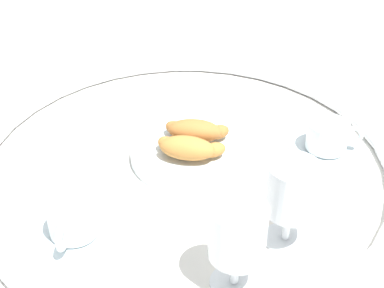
{
  "coord_description": "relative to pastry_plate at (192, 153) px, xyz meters",
  "views": [
    {
      "loc": [
        -0.21,
        -0.72,
        0.57
      ],
      "look_at": [
        0.02,
        0.01,
        0.03
      ],
      "focal_mm": 48.12,
      "sensor_mm": 36.0,
      "label": 1
    }
  ],
  "objects": [
    {
      "name": "folded_napkin",
      "position": [
        -0.08,
        0.18,
        -0.01
      ],
      "size": [
        0.11,
        0.11,
        0.01
      ],
      "primitive_type": "cube",
      "rotation": [
        0.0,
        0.0,
        -0.05
      ],
      "color": "silver",
      "rests_on": "ground_plane"
    },
    {
      "name": "coffee_cup_near",
      "position": [
        -0.23,
        -0.14,
        0.02
      ],
      "size": [
        0.14,
        0.14,
        0.06
      ],
      "color": "silver",
      "rests_on": "ground_plane"
    },
    {
      "name": "table_chrome_rim",
      "position": [
        -0.02,
        -0.01,
        0.0
      ],
      "size": [
        0.76,
        0.76,
        0.02
      ],
      "primitive_type": "torus",
      "color": "silver",
      "rests_on": "ground_plane"
    },
    {
      "name": "coffee_cup_far",
      "position": [
        0.25,
        -0.05,
        0.02
      ],
      "size": [
        0.14,
        0.14,
        0.06
      ],
      "color": "silver",
      "rests_on": "ground_plane"
    },
    {
      "name": "pastry_plate",
      "position": [
        0.0,
        0.0,
        0.0
      ],
      "size": [
        0.23,
        0.23,
        0.02
      ],
      "color": "silver",
      "rests_on": "ground_plane"
    },
    {
      "name": "ground_plane",
      "position": [
        -0.02,
        -0.01,
        -0.01
      ],
      "size": [
        2.2,
        2.2,
        0.0
      ],
      "primitive_type": "plane",
      "color": "silver"
    },
    {
      "name": "juice_glass_left",
      "position": [
        0.07,
        -0.24,
        0.08
      ],
      "size": [
        0.08,
        0.08,
        0.14
      ],
      "color": "white",
      "rests_on": "ground_plane"
    },
    {
      "name": "sugar_packet",
      "position": [
        -0.21,
        0.1,
        -0.01
      ],
      "size": [
        0.06,
        0.05,
        0.01
      ],
      "primitive_type": "cube",
      "rotation": [
        0.0,
        0.0,
        0.27
      ],
      "color": "white",
      "rests_on": "ground_plane"
    },
    {
      "name": "croissant_small",
      "position": [
        0.01,
        0.03,
        0.03
      ],
      "size": [
        0.12,
        0.1,
        0.04
      ],
      "color": "#AD6B33",
      "rests_on": "pastry_plate"
    },
    {
      "name": "juice_glass_right",
      "position": [
        -0.03,
        -0.3,
        0.08
      ],
      "size": [
        0.08,
        0.08,
        0.14
      ],
      "color": "white",
      "rests_on": "ground_plane"
    },
    {
      "name": "croissant_large",
      "position": [
        -0.01,
        -0.02,
        0.03
      ],
      "size": [
        0.12,
        0.1,
        0.04
      ],
      "color": "#BC7A38",
      "rests_on": "pastry_plate"
    }
  ]
}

